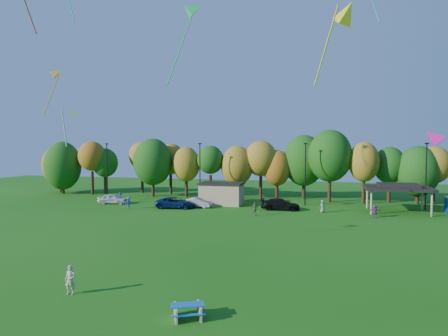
% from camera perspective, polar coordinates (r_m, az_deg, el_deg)
% --- Properties ---
extents(ground, '(160.00, 160.00, 0.00)m').
position_cam_1_polar(ground, '(21.18, 0.24, -21.04)').
color(ground, '#19600F').
rests_on(ground, ground).
extents(tree_line, '(93.57, 10.55, 11.15)m').
position_cam_1_polar(tree_line, '(64.57, 9.10, 0.70)').
color(tree_line, black).
rests_on(tree_line, ground).
extents(lamp_posts, '(64.50, 0.25, 9.09)m').
position_cam_1_polar(lamp_posts, '(58.92, 11.55, -0.55)').
color(lamp_posts, black).
rests_on(lamp_posts, ground).
extents(utility_building, '(6.30, 4.30, 3.25)m').
position_cam_1_polar(utility_building, '(59.02, -0.32, -3.66)').
color(utility_building, tan).
rests_on(utility_building, ground).
extents(pavilion, '(8.20, 6.20, 3.77)m').
position_cam_1_polar(pavilion, '(56.79, 23.58, -2.59)').
color(pavilion, tan).
rests_on(pavilion, ground).
extents(picnic_table, '(2.09, 1.95, 0.72)m').
position_cam_1_polar(picnic_table, '(21.40, -5.21, -19.56)').
color(picnic_table, tan).
rests_on(picnic_table, ground).
extents(kite_flyer, '(0.67, 0.49, 1.72)m').
position_cam_1_polar(kite_flyer, '(25.81, -21.11, -14.69)').
color(kite_flyer, '#C5B793').
rests_on(kite_flyer, ground).
extents(car_a, '(4.62, 2.47, 1.49)m').
position_cam_1_polar(car_a, '(62.18, -15.57, -4.25)').
color(car_a, silver).
rests_on(car_a, ground).
extents(car_b, '(4.12, 1.59, 1.34)m').
position_cam_1_polar(car_b, '(56.52, -3.76, -4.96)').
color(car_b, '#ABAAAF').
rests_on(car_b, ground).
extents(car_c, '(5.80, 3.30, 1.53)m').
position_cam_1_polar(car_c, '(56.10, -6.95, -4.94)').
color(car_c, navy).
rests_on(car_c, ground).
extents(car_d, '(5.30, 2.20, 1.53)m').
position_cam_1_polar(car_d, '(54.70, 8.05, -5.16)').
color(car_d, black).
rests_on(car_d, ground).
extents(far_person_0, '(0.88, 0.98, 1.67)m').
position_cam_1_polar(far_person_0, '(62.61, -14.60, -4.11)').
color(far_person_0, '#576EBF').
rests_on(far_person_0, ground).
extents(far_person_1, '(1.49, 0.60, 1.57)m').
position_cam_1_polar(far_person_1, '(51.84, 20.72, -5.78)').
color(far_person_1, '#8E3E95').
rests_on(far_person_1, ground).
extents(far_person_2, '(1.17, 1.16, 1.62)m').
position_cam_1_polar(far_person_2, '(56.68, -13.47, -4.87)').
color(far_person_2, '#5250B0').
rests_on(far_person_2, ground).
extents(far_person_3, '(1.09, 0.83, 1.73)m').
position_cam_1_polar(far_person_3, '(49.78, 4.40, -5.85)').
color(far_person_3, olive).
rests_on(far_person_3, ground).
extents(far_person_4, '(0.94, 0.81, 1.62)m').
position_cam_1_polar(far_person_4, '(53.71, 13.89, -5.33)').
color(far_person_4, '#6B9062').
rests_on(far_person_4, ground).
extents(kite_3, '(1.34, 1.14, 1.15)m').
position_cam_1_polar(kite_3, '(21.89, 27.61, 3.90)').
color(kite_3, '#E80C8F').
extents(kite_8, '(4.14, 2.81, 7.44)m').
position_cam_1_polar(kite_8, '(37.66, -4.20, 21.52)').
color(kite_8, '#1BCD56').
extents(kite_9, '(3.05, 2.09, 5.38)m').
position_cam_1_polar(kite_9, '(48.27, -22.82, 12.27)').
color(kite_9, orange).
extents(kite_13, '(1.28, 2.12, 3.40)m').
position_cam_1_polar(kite_13, '(34.03, -20.69, 7.48)').
color(kite_13, white).
extents(kite_14, '(3.25, 2.67, 5.62)m').
position_cam_1_polar(kite_14, '(28.03, 17.02, 20.40)').
color(kite_14, yellow).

